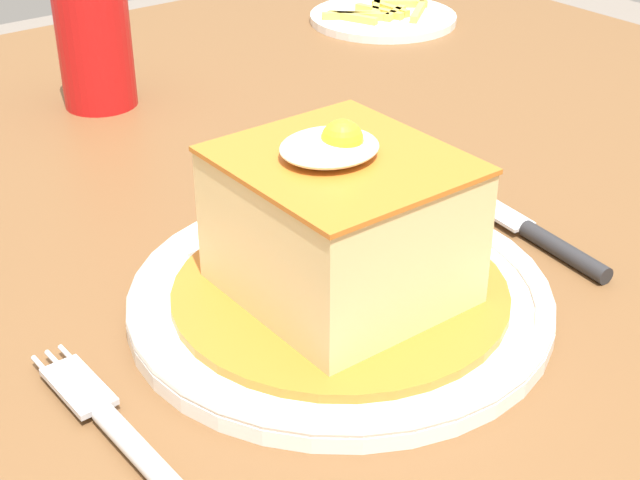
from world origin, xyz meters
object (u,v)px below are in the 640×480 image
object	(u,v)px
soda_can	(94,39)
side_plate_fries	(383,17)
main_plate	(340,297)
knife	(540,236)
fork	(118,429)

from	to	relation	value
soda_can	side_plate_fries	xyz separation A→B (m)	(0.38, 0.04, -0.06)
main_plate	knife	world-z (taller)	main_plate
knife	side_plate_fries	xyz separation A→B (m)	(0.26, 0.46, -0.00)
knife	soda_can	distance (m)	0.44
soda_can	side_plate_fries	bearing A→B (deg)	5.72
main_plate	soda_can	distance (m)	0.40
fork	knife	world-z (taller)	same
fork	side_plate_fries	world-z (taller)	side_plate_fries
main_plate	soda_can	world-z (taller)	soda_can
fork	soda_can	distance (m)	0.47
knife	soda_can	bearing A→B (deg)	105.97
main_plate	side_plate_fries	world-z (taller)	main_plate
soda_can	side_plate_fries	world-z (taller)	soda_can
fork	knife	distance (m)	0.32
main_plate	side_plate_fries	distance (m)	0.60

